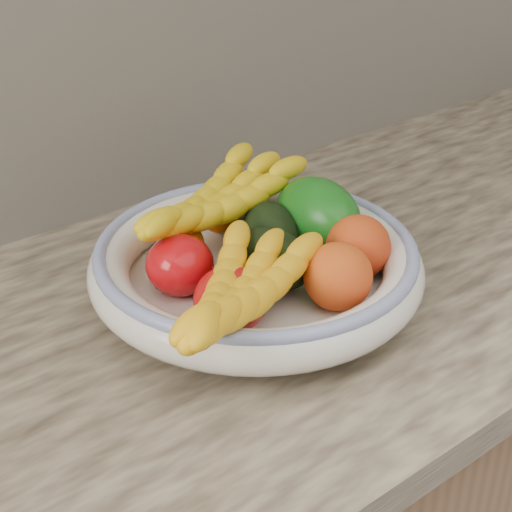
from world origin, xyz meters
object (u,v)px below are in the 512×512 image
at_px(banana_bunch_front, 239,299).
at_px(fruit_bowl, 256,265).
at_px(banana_bunch_back, 216,208).
at_px(green_mango, 318,215).

bearing_deg(banana_bunch_front, fruit_bowl, 11.58).
height_order(banana_bunch_back, banana_bunch_front, banana_bunch_back).
bearing_deg(banana_bunch_back, banana_bunch_front, -136.88).
distance_m(fruit_bowl, banana_bunch_back, 0.09).
distance_m(banana_bunch_back, banana_bunch_front, 0.20).
bearing_deg(fruit_bowl, banana_bunch_front, -136.14).
bearing_deg(fruit_bowl, green_mango, 5.81).
relative_size(green_mango, banana_bunch_back, 0.44).
height_order(fruit_bowl, green_mango, green_mango).
bearing_deg(banana_bunch_front, banana_bunch_back, 28.53).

